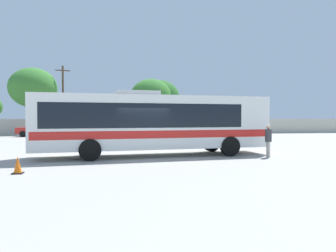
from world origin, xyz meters
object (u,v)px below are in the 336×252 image
utility_pole_near (63,98)px  traffic_cone_on_apron (18,165)px  roadside_tree_midright (151,97)px  roadside_tree_right (160,97)px  parked_car_second_silver (93,129)px  coach_bus_white_red (152,122)px  attendant_by_bus_door (268,139)px  parked_car_leftmost_red (39,129)px  roadside_tree_midleft (33,88)px

utility_pole_near → traffic_cone_on_apron: bearing=-83.1°
roadside_tree_midright → roadside_tree_right: roadside_tree_right is taller
utility_pole_near → parked_car_second_silver: bearing=-55.9°
coach_bus_white_red → roadside_tree_right: size_ratio=1.70×
attendant_by_bus_door → utility_pole_near: utility_pole_near is taller
coach_bus_white_red → roadside_tree_midright: roadside_tree_midright is taller
parked_car_leftmost_red → utility_pole_near: bearing=76.8°
utility_pole_near → roadside_tree_midleft: utility_pole_near is taller
parked_car_leftmost_red → roadside_tree_midright: roadside_tree_midright is taller
utility_pole_near → roadside_tree_midright: utility_pole_near is taller
coach_bus_white_red → parked_car_leftmost_red: bearing=118.1°
parked_car_leftmost_red → utility_pole_near: size_ratio=0.52×
parked_car_second_silver → roadside_tree_midleft: 11.07m
roadside_tree_midleft → utility_pole_near: bearing=3.2°
roadside_tree_right → roadside_tree_midright: bearing=-135.3°
parked_car_leftmost_red → roadside_tree_right: size_ratio=0.60×
roadside_tree_midright → utility_pole_near: bearing=-170.7°
parked_car_second_silver → traffic_cone_on_apron: parked_car_second_silver is taller
utility_pole_near → roadside_tree_midright: bearing=9.3°
roadside_tree_midright → parked_car_leftmost_red: bearing=-148.1°
attendant_by_bus_door → roadside_tree_midright: size_ratio=0.22×
utility_pole_near → roadside_tree_right: 13.19m
traffic_cone_on_apron → utility_pole_near: bearing=96.9°
roadside_tree_right → traffic_cone_on_apron: (-9.13, -33.55, -4.68)m
roadside_tree_midright → roadside_tree_right: (1.33, 1.32, 0.07)m
utility_pole_near → parked_car_leftmost_red: bearing=-103.2°
traffic_cone_on_apron → roadside_tree_midright: bearing=76.4°
coach_bus_white_red → roadside_tree_midleft: (-12.55, 25.42, 3.94)m
roadside_tree_midright → coach_bus_white_red: bearing=-95.2°
roadside_tree_right → traffic_cone_on_apron: size_ratio=11.55×
parked_car_second_silver → roadside_tree_right: size_ratio=0.54×
roadside_tree_right → utility_pole_near: bearing=-165.9°
parked_car_second_silver → traffic_cone_on_apron: bearing=-91.4°
parked_car_leftmost_red → coach_bus_white_red: bearing=-61.9°
attendant_by_bus_door → traffic_cone_on_apron: attendant_by_bus_door is taller
attendant_by_bus_door → traffic_cone_on_apron: size_ratio=2.57×
attendant_by_bus_door → roadside_tree_midright: 29.43m
attendant_by_bus_door → roadside_tree_midleft: 32.93m
parked_car_second_silver → traffic_cone_on_apron: 24.10m
traffic_cone_on_apron → roadside_tree_right: bearing=74.8°
attendant_by_bus_door → roadside_tree_right: (-2.04, 30.28, 4.06)m
roadside_tree_midleft → traffic_cone_on_apron: roadside_tree_midleft is taller
roadside_tree_midleft → roadside_tree_right: (16.36, 3.40, -0.78)m
parked_car_second_silver → roadside_tree_right: 13.43m
coach_bus_white_red → traffic_cone_on_apron: bearing=-138.4°
roadside_tree_midleft → roadside_tree_midright: 15.20m
roadside_tree_midright → roadside_tree_right: bearing=44.7°
roadside_tree_midright → traffic_cone_on_apron: roadside_tree_midright is taller
attendant_by_bus_door → parked_car_second_silver: (-10.58, 20.82, -0.15)m
attendant_by_bus_door → roadside_tree_midright: (-3.37, 28.96, 3.99)m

